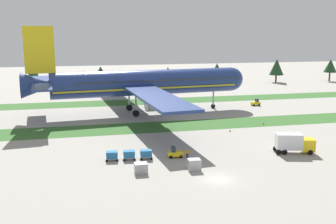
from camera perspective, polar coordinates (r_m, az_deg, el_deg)
ground_plane at (r=59.18m, az=7.43°, el=-9.70°), size 400.00×400.00×0.00m
grass_strip_near at (r=90.14m, az=0.20°, el=-2.08°), size 320.00×10.32×0.01m
grass_strip_far at (r=121.53m, az=-3.15°, el=1.52°), size 320.00×10.32×0.01m
airliner at (r=103.56m, az=-3.96°, el=4.28°), size 59.49×73.53×22.69m
baggage_tug at (r=68.08m, az=1.03°, el=-5.98°), size 2.69×1.49×1.97m
cargo_dolly_lead at (r=67.46m, az=-3.21°, el=-6.07°), size 2.30×1.66×1.55m
cargo_dolly_second at (r=67.29m, az=-5.69°, el=-6.16°), size 2.30×1.66×1.55m
cargo_dolly_third at (r=67.24m, az=-8.17°, el=-6.24°), size 2.30×1.66×1.55m
catering_truck at (r=73.65m, az=17.86°, el=-4.26°), size 7.31×3.95×3.58m
pushback_tractor at (r=117.94m, az=12.67°, el=1.33°), size 2.72×1.55×1.97m
ground_crew_marshaller at (r=67.74m, az=2.83°, el=-5.97°), size 0.46×0.38×1.74m
ground_crew_loader at (r=73.52m, az=16.18°, el=-5.00°), size 0.36×0.53×1.74m
uld_container_0 at (r=61.10m, az=-3.96°, el=-8.14°), size 2.03×1.64×1.57m
uld_container_1 at (r=62.40m, az=3.82°, el=-7.62°), size 2.03×1.63×1.74m
taxiway_marker_0 at (r=94.35m, az=13.75°, el=-1.61°), size 0.44×0.44×0.60m
taxiway_marker_1 at (r=86.38m, az=9.02°, el=-2.69°), size 0.44×0.44×0.45m
distant_tree_line at (r=154.35m, az=-2.43°, el=6.10°), size 176.12×9.98×11.51m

